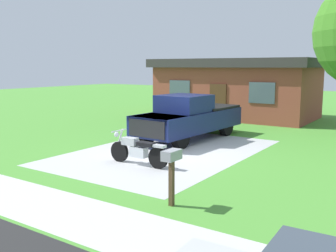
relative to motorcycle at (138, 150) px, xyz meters
The scene contains 7 objects.
ground_plane 2.13m from the motorcycle, 98.10° to the left, with size 80.00×80.00×0.00m, color #4C9334.
driveway_pad 2.13m from the motorcycle, 98.10° to the left, with size 5.59×8.47×0.01m, color #B5B5B5.
sidewalk_strip 3.98m from the motorcycle, 94.24° to the right, with size 36.00×1.80×0.01m, color beige.
motorcycle is the anchor object (origin of this frame).
pickup_truck 4.78m from the motorcycle, 100.45° to the left, with size 2.33×5.73×1.90m.
mailbox 3.74m from the motorcycle, 40.16° to the right, with size 0.26×0.48×1.26m.
neighbor_house 12.87m from the motorcycle, 100.14° to the left, with size 9.60×5.60×3.50m.
Camera 1 is at (7.58, -11.24, 3.06)m, focal length 40.96 mm.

